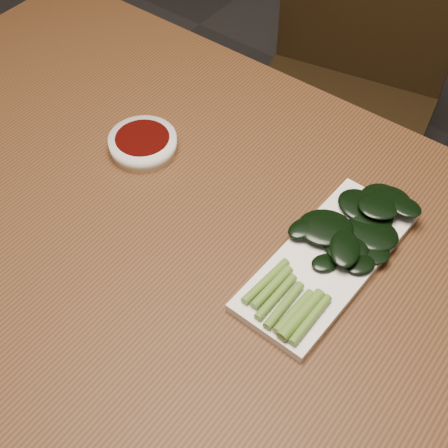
# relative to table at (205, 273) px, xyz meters

# --- Properties ---
(ground) EXTENTS (6.00, 6.00, 0.00)m
(ground) POSITION_rel_table_xyz_m (0.00, 0.00, -0.68)
(ground) COLOR #302E2E
(ground) RESTS_ON ground
(table) EXTENTS (1.40, 0.80, 0.75)m
(table) POSITION_rel_table_xyz_m (0.00, 0.00, 0.00)
(table) COLOR #4E2D16
(table) RESTS_ON ground
(chair_far) EXTENTS (0.52, 0.52, 0.89)m
(chair_far) POSITION_rel_table_xyz_m (-0.16, 0.74, -0.19)
(chair_far) COLOR black
(chair_far) RESTS_ON ground
(sauce_bowl) EXTENTS (0.11, 0.11, 0.03)m
(sauce_bowl) POSITION_rel_table_xyz_m (-0.20, 0.09, 0.09)
(sauce_bowl) COLOR white
(sauce_bowl) RESTS_ON table
(serving_plate) EXTENTS (0.13, 0.30, 0.01)m
(serving_plate) POSITION_rel_table_xyz_m (0.16, 0.08, 0.08)
(serving_plate) COLOR white
(serving_plate) RESTS_ON table
(gai_lan) EXTENTS (0.15, 0.32, 0.02)m
(gai_lan) POSITION_rel_table_xyz_m (0.16, 0.12, 0.09)
(gai_lan) COLOR olive
(gai_lan) RESTS_ON serving_plate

